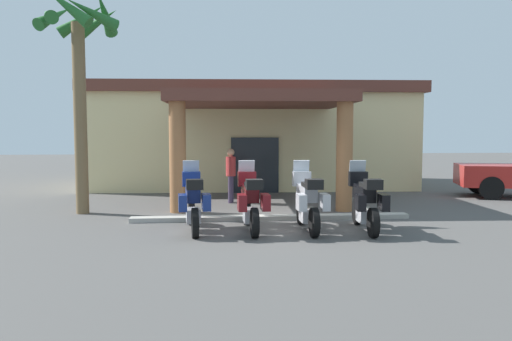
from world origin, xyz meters
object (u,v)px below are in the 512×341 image
object	(u,v)px
motel_building	(252,135)
motorcycle_maroon	(251,201)
motorcycle_black	(365,201)
pedestrian	(231,171)
motorcycle_blue	(193,201)
palm_tree_roadside	(79,50)
motorcycle_silver	(308,201)

from	to	relation	value
motel_building	motorcycle_maroon	world-z (taller)	motel_building
motorcycle_black	pedestrian	bearing A→B (deg)	34.95
motorcycle_black	motorcycle_blue	bearing A→B (deg)	89.30
motorcycle_black	motel_building	bearing A→B (deg)	13.89
motel_building	palm_tree_roadside	distance (m)	9.38
motel_building	motorcycle_silver	size ratio (longest dim) A/B	6.17
motorcycle_maroon	palm_tree_roadside	bearing A→B (deg)	55.00
motorcycle_maroon	motorcycle_silver	size ratio (longest dim) A/B	1.00
motorcycle_maroon	palm_tree_roadside	size ratio (longest dim) A/B	0.36
motorcycle_silver	palm_tree_roadside	bearing A→B (deg)	62.73
motorcycle_maroon	palm_tree_roadside	world-z (taller)	palm_tree_roadside
motorcycle_blue	motorcycle_black	bearing A→B (deg)	-99.91
motorcycle_silver	motorcycle_maroon	bearing A→B (deg)	86.45
motorcycle_black	palm_tree_roadside	bearing A→B (deg)	70.45
motorcycle_blue	motorcycle_black	world-z (taller)	same
palm_tree_roadside	motel_building	bearing A→B (deg)	53.38
motel_building	palm_tree_roadside	world-z (taller)	palm_tree_roadside
motel_building	palm_tree_roadside	bearing A→B (deg)	-124.15
motel_building	motorcycle_blue	xyz separation A→B (m)	(-2.20, -10.09, -1.48)
motorcycle_blue	motorcycle_maroon	world-z (taller)	same
motorcycle_blue	palm_tree_roadside	world-z (taller)	palm_tree_roadside
motorcycle_black	pedestrian	size ratio (longest dim) A/B	1.25
motorcycle_blue	pedestrian	size ratio (longest dim) A/B	1.25
motel_building	motorcycle_black	world-z (taller)	motel_building
motel_building	pedestrian	bearing A→B (deg)	-99.21
motorcycle_blue	motel_building	bearing A→B (deg)	-17.40
motorcycle_black	motorcycle_maroon	bearing A→B (deg)	89.21
motel_building	motorcycle_black	bearing A→B (deg)	-77.73
pedestrian	motorcycle_blue	bearing A→B (deg)	90.92
pedestrian	palm_tree_roadside	bearing A→B (deg)	36.37
motorcycle_blue	pedestrian	distance (m)	4.72
motorcycle_maroon	motorcycle_black	bearing A→B (deg)	-97.09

